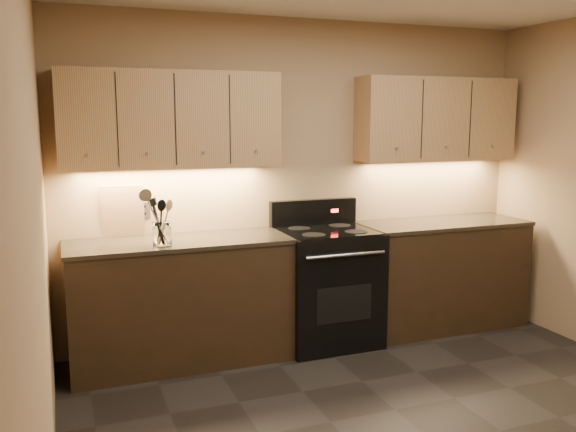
# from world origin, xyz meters

# --- Properties ---
(wall_back) EXTENTS (4.00, 0.04, 2.60)m
(wall_back) POSITION_xyz_m (0.00, 2.00, 1.30)
(wall_back) COLOR #997B5A
(wall_back) RESTS_ON ground
(wall_left) EXTENTS (0.04, 4.00, 2.60)m
(wall_left) POSITION_xyz_m (-2.00, 0.00, 1.30)
(wall_left) COLOR #997B5A
(wall_left) RESTS_ON ground
(counter_left) EXTENTS (1.62, 0.62, 0.93)m
(counter_left) POSITION_xyz_m (-1.10, 1.70, 0.47)
(counter_left) COLOR black
(counter_left) RESTS_ON ground
(counter_right) EXTENTS (1.46, 0.62, 0.93)m
(counter_right) POSITION_xyz_m (1.18, 1.70, 0.47)
(counter_right) COLOR black
(counter_right) RESTS_ON ground
(stove) EXTENTS (0.76, 0.68, 1.14)m
(stove) POSITION_xyz_m (0.08, 1.68, 0.48)
(stove) COLOR black
(stove) RESTS_ON ground
(upper_cab_left) EXTENTS (1.60, 0.30, 0.70)m
(upper_cab_left) POSITION_xyz_m (-1.10, 1.85, 1.80)
(upper_cab_left) COLOR tan
(upper_cab_left) RESTS_ON wall_back
(upper_cab_right) EXTENTS (1.44, 0.30, 0.70)m
(upper_cab_right) POSITION_xyz_m (1.18, 1.85, 1.80)
(upper_cab_right) COLOR tan
(upper_cab_right) RESTS_ON wall_back
(outlet_plate) EXTENTS (0.08, 0.01, 0.12)m
(outlet_plate) POSITION_xyz_m (-1.30, 1.99, 1.12)
(outlet_plate) COLOR #B2B5BA
(outlet_plate) RESTS_ON wall_back
(utensil_crock) EXTENTS (0.17, 0.17, 0.16)m
(utensil_crock) POSITION_xyz_m (-1.24, 1.56, 1.01)
(utensil_crock) COLOR white
(utensil_crock) RESTS_ON counter_left
(cutting_board) EXTENTS (0.32, 0.12, 0.39)m
(cutting_board) POSITION_xyz_m (-1.46, 1.96, 1.13)
(cutting_board) COLOR tan
(cutting_board) RESTS_ON counter_left
(wooden_spoon) EXTENTS (0.16, 0.13, 0.31)m
(wooden_spoon) POSITION_xyz_m (-1.26, 1.55, 1.10)
(wooden_spoon) COLOR tan
(wooden_spoon) RESTS_ON utensil_crock
(black_spoon) EXTENTS (0.07, 0.15, 0.32)m
(black_spoon) POSITION_xyz_m (-1.26, 1.58, 1.11)
(black_spoon) COLOR black
(black_spoon) RESTS_ON utensil_crock
(black_turner) EXTENTS (0.17, 0.12, 0.35)m
(black_turner) POSITION_xyz_m (-1.24, 1.54, 1.11)
(black_turner) COLOR black
(black_turner) RESTS_ON utensil_crock
(steel_spatula) EXTENTS (0.18, 0.12, 0.35)m
(steel_spatula) POSITION_xyz_m (-1.23, 1.56, 1.12)
(steel_spatula) COLOR silver
(steel_spatula) RESTS_ON utensil_crock
(steel_skimmer) EXTENTS (0.24, 0.14, 0.41)m
(steel_skimmer) POSITION_xyz_m (-1.21, 1.55, 1.15)
(steel_skimmer) COLOR silver
(steel_skimmer) RESTS_ON utensil_crock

